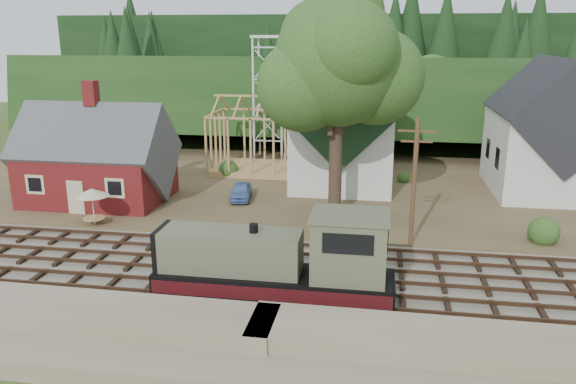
# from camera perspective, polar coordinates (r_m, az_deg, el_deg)

# --- Properties ---
(ground) EXTENTS (140.00, 140.00, 0.00)m
(ground) POSITION_cam_1_polar(r_m,az_deg,el_deg) (30.55, -0.62, -8.53)
(ground) COLOR #384C1E
(ground) RESTS_ON ground
(embankment) EXTENTS (64.00, 5.00, 1.60)m
(embankment) POSITION_cam_1_polar(r_m,az_deg,el_deg) (23.22, -4.34, -17.07)
(embankment) COLOR #7F7259
(embankment) RESTS_ON ground
(railroad_bed) EXTENTS (64.00, 11.00, 0.16)m
(railroad_bed) POSITION_cam_1_polar(r_m,az_deg,el_deg) (30.52, -0.62, -8.39)
(railroad_bed) COLOR #726B5B
(railroad_bed) RESTS_ON ground
(village_flat) EXTENTS (64.00, 26.00, 0.30)m
(village_flat) POSITION_cam_1_polar(r_m,az_deg,el_deg) (47.34, 3.08, 0.56)
(village_flat) COLOR brown
(village_flat) RESTS_ON ground
(hillside) EXTENTS (70.00, 28.96, 12.74)m
(hillside) POSITION_cam_1_polar(r_m,az_deg,el_deg) (70.72, 5.20, 5.50)
(hillside) COLOR #1E3F19
(hillside) RESTS_ON ground
(ridge) EXTENTS (80.00, 20.00, 12.00)m
(ridge) POSITION_cam_1_polar(r_m,az_deg,el_deg) (86.48, 5.97, 7.36)
(ridge) COLOR black
(ridge) RESTS_ON ground
(depot) EXTENTS (10.80, 7.41, 9.00)m
(depot) POSITION_cam_1_polar(r_m,az_deg,el_deg) (44.67, -18.78, 2.85)
(depot) COLOR #5E1515
(depot) RESTS_ON village_flat
(church) EXTENTS (8.40, 15.17, 13.00)m
(church) POSITION_cam_1_polar(r_m,az_deg,el_deg) (47.76, 5.80, 6.81)
(church) COLOR silver
(church) RESTS_ON village_flat
(farmhouse) EXTENTS (8.40, 10.80, 10.60)m
(farmhouse) POSITION_cam_1_polar(r_m,az_deg,el_deg) (48.89, 24.87, 5.26)
(farmhouse) COLOR silver
(farmhouse) RESTS_ON village_flat
(timber_frame) EXTENTS (8.20, 6.20, 6.99)m
(timber_frame) POSITION_cam_1_polar(r_m,az_deg,el_deg) (51.43, -3.07, 5.35)
(timber_frame) COLOR tan
(timber_frame) RESTS_ON village_flat
(lattice_tower) EXTENTS (3.20, 3.20, 12.12)m
(lattice_tower) POSITION_cam_1_polar(r_m,az_deg,el_deg) (56.52, -1.86, 13.21)
(lattice_tower) COLOR silver
(lattice_tower) RESTS_ON village_flat
(big_tree) EXTENTS (10.90, 8.40, 14.70)m
(big_tree) POSITION_cam_1_polar(r_m,az_deg,el_deg) (37.67, 5.33, 12.14)
(big_tree) COLOR #38281E
(big_tree) RESTS_ON village_flat
(telegraph_pole_near) EXTENTS (2.20, 0.28, 8.00)m
(telegraph_pole_near) POSITION_cam_1_polar(r_m,az_deg,el_deg) (33.75, 12.69, 1.11)
(telegraph_pole_near) COLOR #4C331E
(telegraph_pole_near) RESTS_ON ground
(locomotive) EXTENTS (11.30, 2.82, 4.54)m
(locomotive) POSITION_cam_1_polar(r_m,az_deg,el_deg) (26.94, -0.57, -7.27)
(locomotive) COLOR black
(locomotive) RESTS_ON railroad_bed
(car_blue) EXTENTS (2.01, 3.91, 1.27)m
(car_blue) POSITION_cam_1_polar(r_m,az_deg,el_deg) (43.13, -4.79, 0.08)
(car_blue) COLOR #597DC0
(car_blue) RESTS_ON village_flat
(car_green) EXTENTS (3.77, 2.36, 1.17)m
(car_green) POSITION_cam_1_polar(r_m,az_deg,el_deg) (50.49, -24.32, 0.98)
(car_green) COLOR gray
(car_green) RESTS_ON village_flat
(patio_set) EXTENTS (2.23, 2.23, 2.48)m
(patio_set) POSITION_cam_1_polar(r_m,az_deg,el_deg) (39.07, -19.30, -0.20)
(patio_set) COLOR silver
(patio_set) RESTS_ON village_flat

